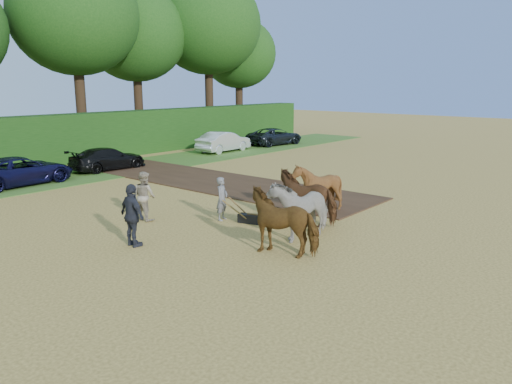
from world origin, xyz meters
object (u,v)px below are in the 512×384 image
(plough_team, at_px, (301,202))
(parked_cars, at_px, (146,154))
(spectator_near, at_px, (145,196))
(spectator_far, at_px, (132,215))

(plough_team, bearing_deg, parked_cars, 71.30)
(spectator_near, distance_m, parked_cars, 12.72)
(plough_team, xyz_separation_m, parked_cars, (5.09, 15.05, -0.25))
(spectator_near, bearing_deg, parked_cars, -36.94)
(plough_team, bearing_deg, spectator_near, 118.42)
(spectator_near, xyz_separation_m, spectator_far, (-2.12, -2.17, 0.08))
(spectator_near, relative_size, plough_team, 0.28)
(spectator_near, bearing_deg, plough_team, -150.69)
(spectator_near, xyz_separation_m, parked_cars, (7.80, 10.04, -0.20))
(parked_cars, bearing_deg, spectator_far, -129.09)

